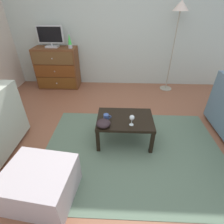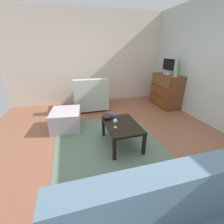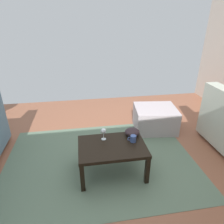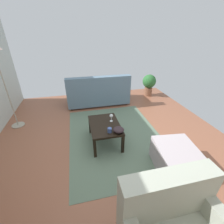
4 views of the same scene
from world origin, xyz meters
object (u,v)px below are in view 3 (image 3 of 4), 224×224
at_px(mug, 133,139).
at_px(ottoman, 155,119).
at_px(bowl_decorative, 132,132).
at_px(coffee_table, 112,149).
at_px(wine_glass, 103,131).

xyz_separation_m(mug, ottoman, (-0.65, -0.93, -0.25)).
bearing_deg(bowl_decorative, ottoman, -128.83).
distance_m(coffee_table, wine_glass, 0.24).
relative_size(coffee_table, ottoman, 1.17).
distance_m(mug, bowl_decorative, 0.16).
xyz_separation_m(wine_glass, bowl_decorative, (-0.38, -0.04, -0.07)).
height_order(coffee_table, wine_glass, wine_glass).
bearing_deg(mug, ottoman, -125.10).
distance_m(coffee_table, ottoman, 1.34).
bearing_deg(coffee_table, bowl_decorative, -147.55).
xyz_separation_m(coffee_table, wine_glass, (0.08, -0.15, 0.17)).
bearing_deg(mug, wine_glass, -17.54).
xyz_separation_m(wine_glass, ottoman, (-1.01, -0.81, -0.32)).
height_order(wine_glass, ottoman, wine_glass).
height_order(coffee_table, bowl_decorative, bowl_decorative).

